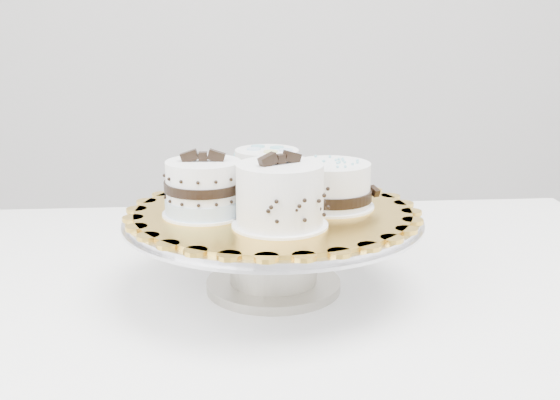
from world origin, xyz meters
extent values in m
cube|color=white|center=(-0.04, 0.11, 0.73)|extent=(1.31, 0.95, 0.04)
cube|color=white|center=(0.55, 0.40, 0.35)|extent=(0.06, 0.06, 0.71)
cylinder|color=gray|center=(-0.03, 0.09, 0.76)|extent=(0.18, 0.18, 0.01)
cylinder|color=gray|center=(-0.03, 0.09, 0.80)|extent=(0.12, 0.12, 0.10)
cylinder|color=silver|center=(-0.03, 0.09, 0.85)|extent=(0.38, 0.38, 0.01)
cylinder|color=silver|center=(-0.03, 0.09, 0.85)|extent=(0.39, 0.39, 0.00)
cylinder|color=gold|center=(-0.03, 0.09, 0.86)|extent=(0.40, 0.40, 0.01)
cylinder|color=white|center=(-0.03, 0.02, 0.86)|extent=(0.12, 0.12, 0.00)
cylinder|color=white|center=(-0.03, 0.02, 0.90)|extent=(0.14, 0.14, 0.07)
cylinder|color=white|center=(-0.12, 0.08, 0.86)|extent=(0.11, 0.11, 0.00)
cylinder|color=white|center=(-0.12, 0.08, 0.90)|extent=(0.11, 0.11, 0.07)
cylinder|color=silver|center=(-0.12, 0.08, 0.87)|extent=(0.10, 0.10, 0.02)
cylinder|color=black|center=(-0.12, 0.08, 0.90)|extent=(0.10, 0.10, 0.01)
cylinder|color=white|center=(-0.02, 0.16, 0.86)|extent=(0.10, 0.10, 0.00)
cylinder|color=white|center=(-0.02, 0.16, 0.89)|extent=(0.11, 0.11, 0.06)
cylinder|color=white|center=(0.05, 0.09, 0.86)|extent=(0.11, 0.11, 0.00)
cylinder|color=white|center=(0.05, 0.09, 0.89)|extent=(0.13, 0.13, 0.06)
cylinder|color=black|center=(0.05, 0.09, 0.88)|extent=(0.11, 0.11, 0.01)
camera|label=1|loc=(-0.19, -0.77, 1.11)|focal=45.00mm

